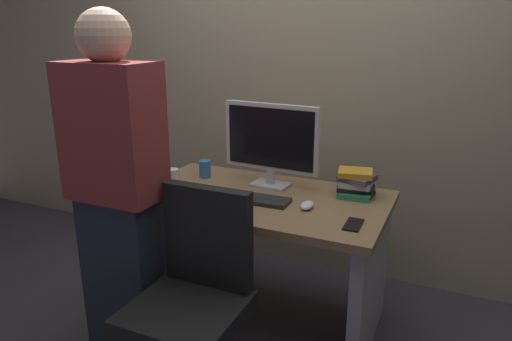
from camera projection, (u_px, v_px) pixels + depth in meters
ground_plane at (260, 316)px, 2.65m from camera, size 9.00×9.00×0.00m
wall_back at (312, 37)px, 2.89m from camera, size 6.40×0.10×3.00m
desk at (260, 236)px, 2.51m from camera, size 1.30×0.75×0.72m
office_chair at (194, 314)px, 1.94m from camera, size 0.52×0.52×0.94m
person_at_desk at (118, 199)px, 2.06m from camera, size 0.40×0.24×1.64m
monitor at (271, 141)px, 2.51m from camera, size 0.54×0.15×0.46m
keyboard at (248, 198)px, 2.38m from camera, size 0.43×0.14×0.02m
mouse at (307, 205)px, 2.26m from camera, size 0.06×0.10×0.03m
cup_near_keyboard at (173, 178)px, 2.55m from camera, size 0.07×0.07×0.10m
cup_by_monitor at (205, 169)px, 2.73m from camera, size 0.07×0.07×0.10m
book_stack at (356, 183)px, 2.42m from camera, size 0.22×0.19×0.14m
cell_phone at (353, 224)px, 2.07m from camera, size 0.07×0.15×0.01m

